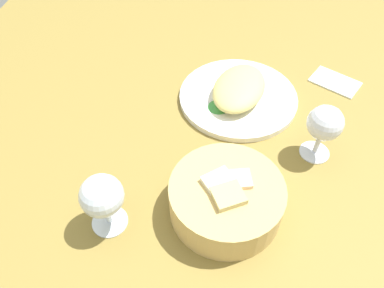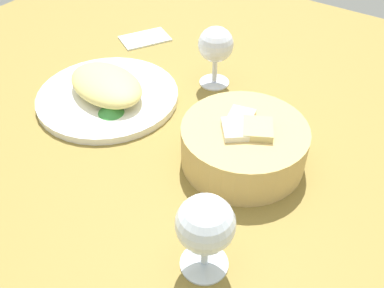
# 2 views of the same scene
# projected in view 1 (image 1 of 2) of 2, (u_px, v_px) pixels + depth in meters

# --- Properties ---
(ground_plane) EXTENTS (1.40, 1.40, 0.02)m
(ground_plane) POSITION_uv_depth(u_px,v_px,m) (211.00, 155.00, 0.78)
(ground_plane) COLOR olive
(plate) EXTENTS (0.27, 0.27, 0.01)m
(plate) POSITION_uv_depth(u_px,v_px,m) (238.00, 97.00, 0.87)
(plate) COLOR white
(plate) RESTS_ON ground_plane
(omelette) EXTENTS (0.19, 0.15, 0.04)m
(omelette) POSITION_uv_depth(u_px,v_px,m) (239.00, 88.00, 0.85)
(omelette) COLOR #D5C56F
(omelette) RESTS_ON plate
(lettuce_garnish) EXTENTS (0.05, 0.05, 0.02)m
(lettuce_garnish) POSITION_uv_depth(u_px,v_px,m) (218.00, 104.00, 0.83)
(lettuce_garnish) COLOR #3A8B3B
(lettuce_garnish) RESTS_ON plate
(bread_basket) EXTENTS (0.20, 0.20, 0.08)m
(bread_basket) POSITION_uv_depth(u_px,v_px,m) (226.00, 198.00, 0.65)
(bread_basket) COLOR tan
(bread_basket) RESTS_ON ground_plane
(wine_glass_near) EXTENTS (0.07, 0.07, 0.12)m
(wine_glass_near) POSITION_uv_depth(u_px,v_px,m) (102.00, 198.00, 0.60)
(wine_glass_near) COLOR silver
(wine_glass_near) RESTS_ON ground_plane
(wine_glass_far) EXTENTS (0.07, 0.07, 0.12)m
(wine_glass_far) POSITION_uv_depth(u_px,v_px,m) (324.00, 125.00, 0.71)
(wine_glass_far) COLOR silver
(wine_glass_far) RESTS_ON ground_plane
(folded_napkin) EXTENTS (0.11, 0.13, 0.01)m
(folded_napkin) POSITION_uv_depth(u_px,v_px,m) (335.00, 81.00, 0.91)
(folded_napkin) COLOR white
(folded_napkin) RESTS_ON ground_plane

